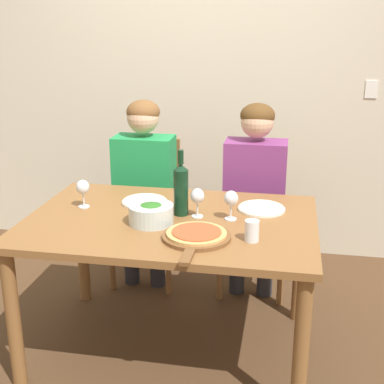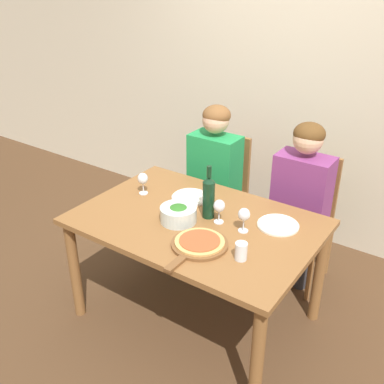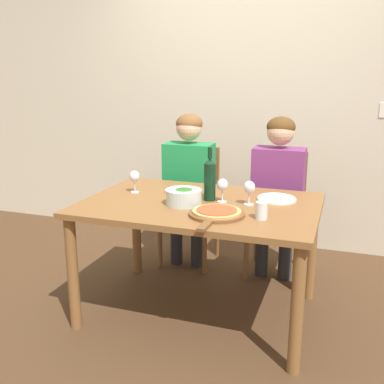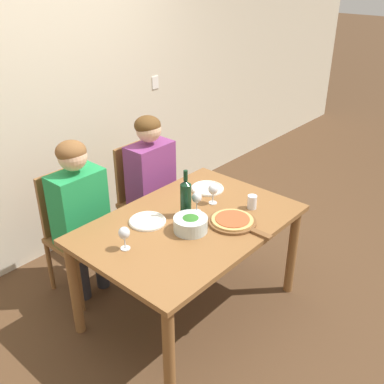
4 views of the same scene
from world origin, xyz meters
TOP-DOWN VIEW (x-y plane):
  - ground_plane at (0.00, 0.00)m, footprint 40.00×40.00m
  - back_wall at (0.00, 1.44)m, footprint 10.00×0.06m
  - dining_table at (0.00, 0.00)m, footprint 1.45×0.99m
  - chair_left at (-0.34, 0.85)m, footprint 0.42×0.42m
  - chair_right at (0.37, 0.85)m, footprint 0.42×0.42m
  - person_woman at (-0.34, 0.74)m, footprint 0.47×0.51m
  - person_man at (0.37, 0.74)m, footprint 0.47×0.51m
  - wine_bottle at (0.04, 0.07)m, footprint 0.08×0.08m
  - broccoli_bowl at (-0.08, -0.08)m, footprint 0.22×0.22m
  - dinner_plate_left at (-0.19, 0.21)m, footprint 0.25×0.25m
  - dinner_plate_right at (0.44, 0.21)m, footprint 0.25×0.25m
  - pizza_on_board at (0.17, -0.23)m, footprint 0.32×0.46m
  - wine_glass_left at (-0.49, 0.08)m, footprint 0.07×0.07m
  - wine_glass_right at (0.30, 0.04)m, footprint 0.07×0.07m
  - wine_glass_centre at (0.13, 0.05)m, footprint 0.07×0.07m
  - water_tumbler at (0.42, -0.21)m, footprint 0.07×0.07m

SIDE VIEW (x-z plane):
  - ground_plane at x=0.00m, z-range 0.00..0.00m
  - chair_left at x=-0.34m, z-range 0.04..0.99m
  - chair_right at x=0.37m, z-range 0.04..0.99m
  - dining_table at x=0.00m, z-range 0.28..1.04m
  - person_woman at x=-0.34m, z-range 0.13..1.36m
  - person_man at x=0.37m, z-range 0.13..1.36m
  - dinner_plate_left at x=-0.19m, z-range 0.76..0.77m
  - dinner_plate_right at x=0.44m, z-range 0.76..0.77m
  - pizza_on_board at x=0.17m, z-range 0.75..0.79m
  - water_tumbler at x=0.42m, z-range 0.76..0.85m
  - broccoli_bowl at x=-0.08m, z-range 0.75..0.86m
  - wine_glass_left at x=-0.49m, z-range 0.78..0.94m
  - wine_glass_right at x=0.30m, z-range 0.78..0.94m
  - wine_glass_centre at x=0.13m, z-range 0.78..0.94m
  - wine_bottle at x=0.04m, z-range 0.73..1.07m
  - back_wall at x=0.00m, z-range 0.00..2.70m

